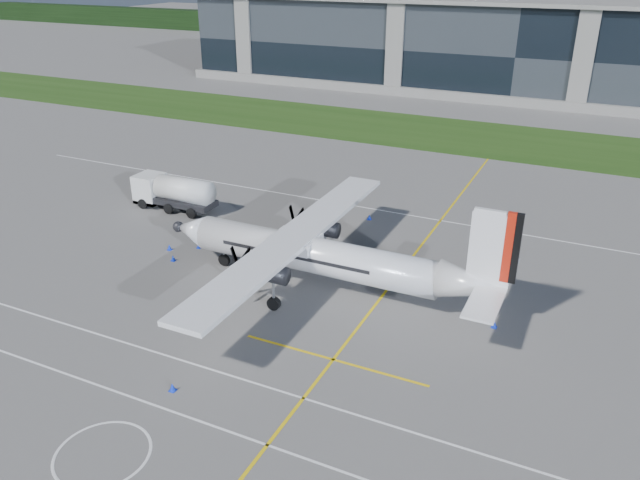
{
  "coord_description": "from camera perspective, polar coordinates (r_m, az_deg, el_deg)",
  "views": [
    {
      "loc": [
        15.69,
        -34.54,
        22.3
      ],
      "look_at": [
        -2.5,
        3.69,
        2.87
      ],
      "focal_mm": 35.0,
      "sensor_mm": 36.0,
      "label": 1
    }
  ],
  "objects": [
    {
      "name": "safety_cone_nose_stbd",
      "position": [
        52.9,
        -11.02,
        -0.47
      ],
      "size": [
        0.36,
        0.36,
        0.5
      ],
      "primitive_type": "cone",
      "color": "#0B28CA",
      "rests_on": "ground"
    },
    {
      "name": "safety_cone_portwing",
      "position": [
        36.8,
        -13.35,
        -12.95
      ],
      "size": [
        0.36,
        0.36,
        0.5
      ],
      "primitive_type": "cone",
      "color": "#0B28CA",
      "rests_on": "ground"
    },
    {
      "name": "safety_cone_nose_port",
      "position": [
        51.14,
        -13.28,
        -1.6
      ],
      "size": [
        0.36,
        0.36,
        0.5
      ],
      "primitive_type": "cone",
      "color": "#0B28CA",
      "rests_on": "ground"
    },
    {
      "name": "grass_strip",
      "position": [
        86.92,
        14.36,
        9.03
      ],
      "size": [
        400.0,
        18.0,
        0.04
      ],
      "primitive_type": "cube",
      "color": "#1E3E11",
      "rests_on": "ground"
    },
    {
      "name": "baggage_tug",
      "position": [
        51.93,
        -6.61,
        0.03
      ],
      "size": [
        2.7,
        1.62,
        1.62
      ],
      "primitive_type": null,
      "color": "silver",
      "rests_on": "ground"
    },
    {
      "name": "turboprop_aircraft",
      "position": [
        44.01,
        0.51,
        0.21
      ],
      "size": [
        26.34,
        27.31,
        8.19
      ],
      "primitive_type": null,
      "color": "white",
      "rests_on": "ground"
    },
    {
      "name": "tree_line",
      "position": [
        176.3,
        21.12,
        16.82
      ],
      "size": [
        400.0,
        6.0,
        6.0
      ],
      "primitive_type": "cube",
      "color": "black",
      "rests_on": "ground"
    },
    {
      "name": "ground",
      "position": [
        79.37,
        13.12,
        7.69
      ],
      "size": [
        400.0,
        400.0,
        0.0
      ],
      "primitive_type": "plane",
      "color": "#575553",
      "rests_on": "ground"
    },
    {
      "name": "safety_cone_tail",
      "position": [
        42.77,
        15.65,
        -7.42
      ],
      "size": [
        0.36,
        0.36,
        0.5
      ],
      "primitive_type": "cone",
      "color": "#0B28CA",
      "rests_on": "ground"
    },
    {
      "name": "terminal_building",
      "position": [
        116.55,
        18.24,
        16.19
      ],
      "size": [
        120.0,
        20.0,
        15.0
      ],
      "primitive_type": "cube",
      "color": "black",
      "rests_on": "ground"
    },
    {
      "name": "ground_crew_person",
      "position": [
        49.03,
        -4.56,
        -1.23
      ],
      "size": [
        0.82,
        0.94,
        1.94
      ],
      "primitive_type": "imported",
      "rotation": [
        0.0,
        0.0,
        1.18
      ],
      "color": "#F25907",
      "rests_on": "ground"
    },
    {
      "name": "white_lane_line",
      "position": [
        34.14,
        -9.4,
        -16.54
      ],
      "size": [
        90.0,
        0.15,
        0.01
      ],
      "primitive_type": "cube",
      "color": "white",
      "rests_on": "ground"
    },
    {
      "name": "safety_cone_stbdwing",
      "position": [
        57.74,
        4.54,
        2.12
      ],
      "size": [
        0.36,
        0.36,
        0.5
      ],
      "primitive_type": "cone",
      "color": "#0B28CA",
      "rests_on": "ground"
    },
    {
      "name": "safety_cone_fwd",
      "position": [
        53.07,
        -13.61,
        -0.64
      ],
      "size": [
        0.36,
        0.36,
        0.5
      ],
      "primitive_type": "cone",
      "color": "#0B28CA",
      "rests_on": "ground"
    },
    {
      "name": "fuel_tanker_truck",
      "position": [
        61.46,
        -13.62,
        4.29
      ],
      "size": [
        8.71,
        2.83,
        3.27
      ],
      "primitive_type": null,
      "color": "silver",
      "rests_on": "ground"
    },
    {
      "name": "yellow_taxiway_centerline",
      "position": [
        51.4,
        8.59,
        -1.36
      ],
      "size": [
        0.2,
        70.0,
        0.01
      ],
      "primitive_type": "cube",
      "color": "yellow",
      "rests_on": "ground"
    }
  ]
}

